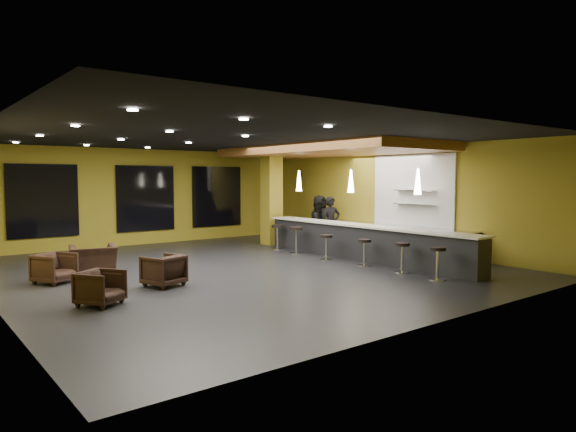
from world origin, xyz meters
TOP-DOWN VIEW (x-y plane):
  - floor at (0.00, 0.00)m, footprint 12.00×13.00m
  - ceiling at (0.00, 0.00)m, footprint 12.00×13.00m
  - wall_back at (0.00, 6.55)m, footprint 12.00×0.10m
  - wall_front at (0.00, -6.55)m, footprint 12.00×0.10m
  - wall_right at (6.05, 0.00)m, footprint 0.10×13.00m
  - wood_soffit at (4.00, 1.00)m, footprint 3.60×8.00m
  - window_left at (-3.50, 6.44)m, footprint 2.20×0.06m
  - window_center at (0.00, 6.44)m, footprint 2.20×0.06m
  - window_right at (3.00, 6.44)m, footprint 2.20×0.06m
  - tile_backsplash at (5.96, -1.00)m, footprint 0.06×3.20m
  - bar_counter at (3.65, -1.00)m, footprint 0.60×8.00m
  - bar_top at (3.65, -1.00)m, footprint 0.78×8.10m
  - prep_counter at (5.65, -0.50)m, footprint 0.70×6.00m
  - prep_top at (5.65, -0.50)m, footprint 0.72×6.00m
  - wall_shelf_lower at (5.82, -1.20)m, footprint 0.30×1.50m
  - wall_shelf_upper at (5.82, -1.20)m, footprint 0.30×1.50m
  - column at (3.65, 3.60)m, footprint 0.60×0.60m
  - pendant_0 at (3.65, -3.00)m, footprint 0.20×0.20m
  - pendant_1 at (3.65, -0.50)m, footprint 0.20×0.20m
  - pendant_2 at (3.65, 2.00)m, footprint 0.20×0.20m
  - staff_a at (4.47, 1.26)m, footprint 0.76×0.61m
  - staff_b at (4.49, 1.91)m, footprint 0.98×0.86m
  - staff_c at (4.88, 2.33)m, footprint 1.00×0.77m
  - armchair_a at (-4.35, -1.77)m, footprint 1.01×1.02m
  - armchair_b at (-2.65, -0.89)m, footprint 0.97×0.99m
  - armchair_c at (-4.51, 0.97)m, footprint 1.05×1.06m
  - armchair_d at (-3.43, 1.63)m, footprint 1.31×1.20m
  - bar_stool_0 at (2.80, -4.27)m, footprint 0.40×0.40m
  - bar_stool_1 at (2.90, -3.13)m, footprint 0.39×0.39m
  - bar_stool_2 at (2.89, -1.81)m, footprint 0.38×0.38m
  - bar_stool_3 at (2.75, -0.39)m, footprint 0.38×0.38m
  - bar_stool_4 at (2.86, 1.17)m, footprint 0.44×0.44m
  - bar_stool_5 at (2.99, 2.35)m, footprint 0.43×0.43m

SIDE VIEW (x-z plane):
  - floor at x=0.00m, z-range -0.10..0.00m
  - armchair_a at x=-4.35m, z-range 0.00..0.68m
  - armchair_c at x=-4.51m, z-range 0.00..0.71m
  - armchair_b at x=-2.65m, z-range 0.00..0.72m
  - armchair_d at x=-3.43m, z-range 0.00..0.73m
  - prep_counter at x=5.65m, z-range 0.00..0.86m
  - bar_stool_2 at x=2.89m, z-range 0.11..0.85m
  - bar_stool_3 at x=2.75m, z-range 0.11..0.86m
  - bar_stool_1 at x=2.90m, z-range 0.11..0.89m
  - bar_counter at x=3.65m, z-range 0.00..1.00m
  - bar_stool_0 at x=2.80m, z-range 0.11..0.91m
  - bar_stool_5 at x=2.99m, z-range 0.12..0.96m
  - bar_stool_4 at x=2.86m, z-range 0.12..0.99m
  - staff_b at x=4.49m, z-range 0.00..1.69m
  - prep_top at x=5.65m, z-range 0.87..0.90m
  - staff_a at x=4.47m, z-range 0.00..1.80m
  - staff_c at x=4.88m, z-range 0.00..1.82m
  - bar_top at x=3.65m, z-range 1.00..1.05m
  - wall_shelf_lower at x=5.82m, z-range 1.59..1.61m
  - window_left at x=-3.50m, z-range 0.50..2.90m
  - window_center at x=0.00m, z-range 0.50..2.90m
  - window_right at x=3.00m, z-range 0.50..2.90m
  - wall_back at x=0.00m, z-range 0.00..3.50m
  - wall_front at x=0.00m, z-range 0.00..3.50m
  - wall_right at x=6.05m, z-range 0.00..3.50m
  - column at x=3.65m, z-range 0.00..3.50m
  - tile_backsplash at x=5.96m, z-range 0.80..3.20m
  - wall_shelf_upper at x=5.82m, z-range 2.03..2.06m
  - pendant_0 at x=3.65m, z-range 2.00..2.70m
  - pendant_1 at x=3.65m, z-range 2.00..2.70m
  - pendant_2 at x=3.65m, z-range 2.00..2.70m
  - wood_soffit at x=4.00m, z-range 3.22..3.50m
  - ceiling at x=0.00m, z-range 3.50..3.60m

